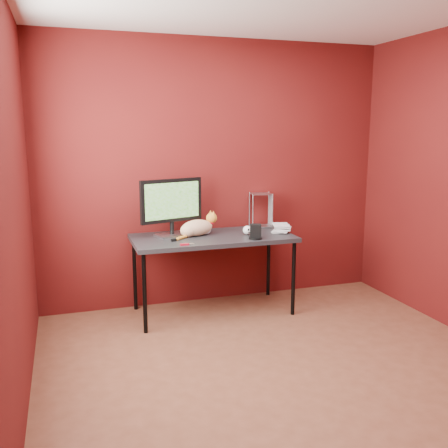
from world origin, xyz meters
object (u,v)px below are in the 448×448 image
object	(u,v)px
desk	(213,241)
book_stack	(274,189)
speaker	(256,232)
skull_mug	(247,230)
cat	(197,227)
monitor	(172,205)

from	to	relation	value
desk	book_stack	world-z (taller)	book_stack
speaker	book_stack	size ratio (longest dim) A/B	0.16
speaker	book_stack	xyz separation A→B (m)	(0.30, 0.27, 0.35)
skull_mug	speaker	bearing A→B (deg)	-109.62
cat	desk	bearing A→B (deg)	-39.26
desk	book_stack	bearing A→B (deg)	2.31
monitor	cat	world-z (taller)	monitor
skull_mug	book_stack	size ratio (longest dim) A/B	0.11
skull_mug	speaker	distance (m)	0.20
monitor	speaker	size ratio (longest dim) A/B	4.45
desk	book_stack	distance (m)	0.78
monitor	speaker	xyz separation A→B (m)	(0.70, -0.35, -0.24)
desk	book_stack	size ratio (longest dim) A/B	1.80
monitor	speaker	bearing A→B (deg)	-42.89
cat	book_stack	size ratio (longest dim) A/B	0.53
cat	skull_mug	distance (m)	0.48
cat	speaker	bearing A→B (deg)	-48.62
monitor	speaker	distance (m)	0.82
cat	skull_mug	world-z (taller)	cat
desk	cat	world-z (taller)	cat
speaker	book_stack	bearing A→B (deg)	59.02
cat	speaker	xyz separation A→B (m)	(0.47, -0.31, -0.01)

